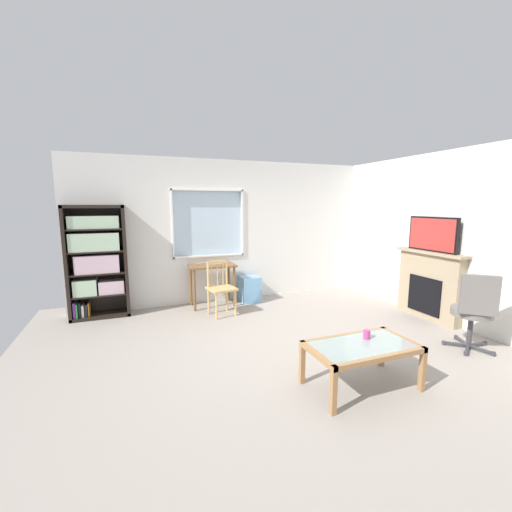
{
  "coord_description": "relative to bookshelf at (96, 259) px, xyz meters",
  "views": [
    {
      "loc": [
        -1.76,
        -3.58,
        1.83
      ],
      "look_at": [
        -0.19,
        0.47,
        1.15
      ],
      "focal_mm": 23.19,
      "sensor_mm": 36.0,
      "label": 1
    }
  ],
  "objects": [
    {
      "name": "sippy_cup",
      "position": [
        2.74,
        -3.19,
        -0.46
      ],
      "size": [
        0.07,
        0.07,
        0.09
      ],
      "primitive_type": "cylinder",
      "color": "#DB3D84",
      "rests_on": "coffee_table"
    },
    {
      "name": "fireplace",
      "position": [
        4.96,
        -2.0,
        -0.41
      ],
      "size": [
        0.26,
        1.19,
        1.09
      ],
      "color": "tan",
      "rests_on": "ground"
    },
    {
      "name": "wall_right",
      "position": [
        5.11,
        -2.22,
        0.36
      ],
      "size": [
        0.12,
        5.13,
        2.64
      ],
      "primitive_type": "cube",
      "color": "silver",
      "rests_on": "ground"
    },
    {
      "name": "wooden_chair",
      "position": [
        1.88,
        -0.62,
        -0.5
      ],
      "size": [
        0.48,
        0.47,
        0.9
      ],
      "color": "tan",
      "rests_on": "ground"
    },
    {
      "name": "office_chair",
      "position": [
        4.45,
        -3.11,
        -0.41
      ],
      "size": [
        0.63,
        0.61,
        1.0
      ],
      "color": "slate",
      "rests_on": "ground"
    },
    {
      "name": "wall_back_with_window",
      "position": [
        2.3,
        0.24,
        0.34
      ],
      "size": [
        5.58,
        0.15,
        2.64
      ],
      "color": "silver",
      "rests_on": "ground"
    },
    {
      "name": "plastic_drawer_unit",
      "position": [
        2.59,
        -0.06,
        -0.72
      ],
      "size": [
        0.35,
        0.4,
        0.48
      ],
      "primitive_type": "cube",
      "color": "#72ADDB",
      "rests_on": "ground"
    },
    {
      "name": "ground",
      "position": [
        2.26,
        -2.22,
        -0.97
      ],
      "size": [
        6.58,
        5.93,
        0.02
      ],
      "primitive_type": "cube",
      "color": "#9E9389"
    },
    {
      "name": "tv",
      "position": [
        4.94,
        -2.0,
        0.4
      ],
      "size": [
        0.06,
        0.86,
        0.54
      ],
      "color": "black",
      "rests_on": "fireplace"
    },
    {
      "name": "coffee_table",
      "position": [
        2.6,
        -3.29,
        -0.57
      ],
      "size": [
        1.08,
        0.61,
        0.46
      ],
      "color": "#8C9E99",
      "rests_on": "ground"
    },
    {
      "name": "bookshelf",
      "position": [
        0.0,
        0.0,
        0.0
      ],
      "size": [
        0.9,
        0.38,
        1.82
      ],
      "color": "black",
      "rests_on": "ground"
    },
    {
      "name": "desk_under_window",
      "position": [
        1.87,
        -0.11,
        -0.35
      ],
      "size": [
        0.82,
        0.45,
        0.76
      ],
      "color": "brown",
      "rests_on": "ground"
    }
  ]
}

